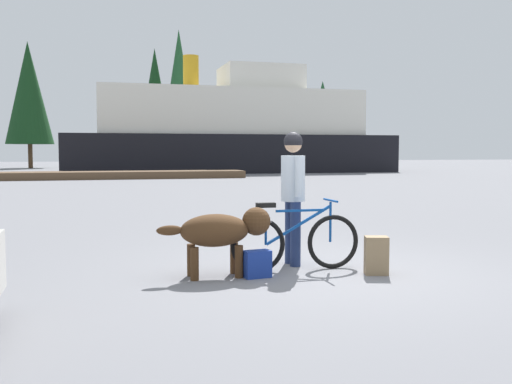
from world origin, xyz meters
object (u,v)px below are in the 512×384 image
Objects in this scene: handbag_pannier at (257,264)px; ferry_boat at (231,133)px; person_cyclist at (293,185)px; dog at (222,231)px; bicycle at (295,241)px; backpack at (376,255)px.

ferry_boat reaches higher than handbag_pannier.
person_cyclist is 1.27× the size of dog.
person_cyclist is 34.65m from ferry_boat.
ferry_boat is at bearing 78.40° from bicycle.
person_cyclist is 0.08× the size of ferry_boat.
person_cyclist is at bearing 23.56° from dog.
person_cyclist is at bearing 43.30° from handbag_pannier.
ferry_boat is at bearing 78.43° from person_cyclist.
ferry_boat is (6.14, 34.76, 2.62)m from backpack.
dog is 1.93m from backpack.
person_cyclist is 1.44m from backpack.
ferry_boat is at bearing 77.57° from handbag_pannier.
dog is 0.58m from handbag_pannier.
dog is at bearing -156.44° from person_cyclist.
person_cyclist is at bearing 75.66° from bicycle.
ferry_boat is at bearing 76.89° from dog.
person_cyclist reaches higher than handbag_pannier.
handbag_pannier is (0.40, -0.17, -0.40)m from dog.
ferry_boat reaches higher than bicycle.
bicycle is at bearing 152.17° from backpack.
person_cyclist is 5.41× the size of handbag_pannier.
handbag_pannier is 0.01× the size of ferry_boat.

